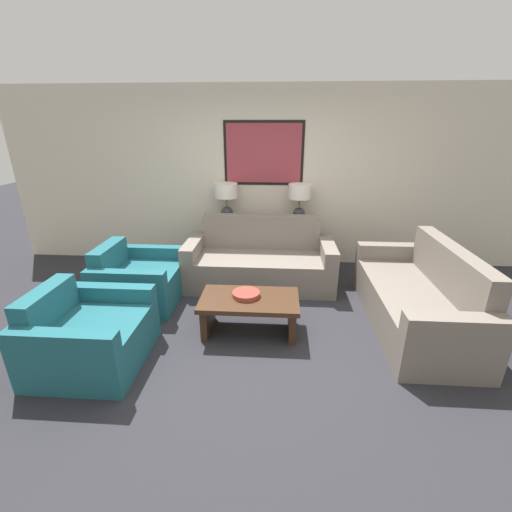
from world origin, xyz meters
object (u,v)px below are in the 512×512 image
Objects in this scene: couch_by_side at (417,299)px; console_table at (262,243)px; table_lamp_right at (300,197)px; armchair_near_back_wall at (139,281)px; couch_by_back_wall at (260,263)px; decorative_bowl at (246,294)px; table_lamp_left at (226,196)px; coffee_table at (249,307)px; armchair_near_camera at (89,336)px.

console_table is at bearing 138.31° from couch_by_side.
table_lamp_right is (0.54, 0.00, 0.74)m from console_table.
couch_by_back_wall is at bearing 22.82° from armchair_near_back_wall.
decorative_bowl is at bearing -108.78° from table_lamp_right.
couch_by_side is (1.24, -1.59, -0.80)m from table_lamp_right.
couch_by_back_wall is (0.54, -0.65, -0.80)m from table_lamp_left.
console_table is 0.76× the size of couch_by_side.
console_table is 2.71× the size of table_lamp_right.
table_lamp_right is at bearing 0.00° from table_lamp_left.
coffee_table is at bearing -75.04° from table_lamp_left.
table_lamp_right is 2.17m from couch_by_side.
table_lamp_left is at bearing 129.74° from couch_by_back_wall.
armchair_near_back_wall reaches higher than decorative_bowl.
console_table is 2.71× the size of table_lamp_left.
table_lamp_left is at bearing 180.00° from console_table.
table_lamp_right is 0.54× the size of coffee_table.
console_table is at bearing 90.00° from couch_by_back_wall.
decorative_bowl is (-0.08, -1.18, 0.12)m from couch_by_back_wall.
couch_by_side is at bearing -41.69° from console_table.
console_table is 1.56× the size of armchair_near_camera.
armchair_near_camera is at bearing -129.40° from table_lamp_right.
table_lamp_right is at bearing 50.26° from couch_by_back_wall.
coffee_table is at bearing -42.75° from decorative_bowl.
couch_by_back_wall reaches higher than decorative_bowl.
couch_by_side is 3.38m from armchair_near_camera.
table_lamp_right is 2.54m from armchair_near_back_wall.
console_table is 1.46× the size of coffee_table.
table_lamp_left is (-0.54, 0.00, 0.74)m from console_table.
coffee_table is 0.15m from decorative_bowl.
console_table is 1.96m from armchair_near_back_wall.
armchair_near_back_wall reaches higher than console_table.
coffee_table is (-0.59, -1.87, -0.82)m from table_lamp_right.
decorative_bowl is at bearing -93.91° from couch_by_back_wall.
decorative_bowl is (-0.08, -1.84, 0.06)m from console_table.
table_lamp_left is 1.91× the size of decorative_bowl.
coffee_table is at bearing 22.45° from armchair_near_camera.
table_lamp_right is (1.09, 0.00, 0.00)m from table_lamp_left.
couch_by_back_wall is 2.06× the size of armchair_near_back_wall.
decorative_bowl is at bearing -75.86° from table_lamp_left.
coffee_table is (0.50, -1.87, -0.82)m from table_lamp_left.
table_lamp_right is 1.91× the size of decorative_bowl.
couch_by_side is at bearing -34.33° from table_lamp_left.
table_lamp_left is 0.57× the size of armchair_near_back_wall.
armchair_near_back_wall is at bearing -157.18° from couch_by_back_wall.
couch_by_back_wall is 2.06× the size of armchair_near_camera.
coffee_table is at bearing -171.30° from couch_by_side.
couch_by_side is 2.06× the size of armchair_near_back_wall.
armchair_near_camera is at bearing -165.02° from couch_by_side.
armchair_near_back_wall is at bearing -139.24° from console_table.
couch_by_back_wall and couch_by_side have the same top height.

